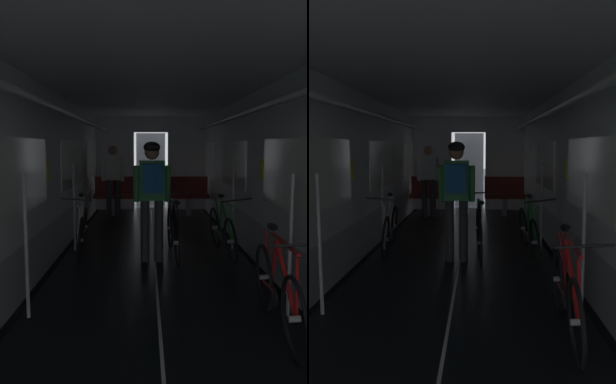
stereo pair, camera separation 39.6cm
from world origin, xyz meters
The scene contains 9 objects.
train_car_shell centered at (0.00, 3.60, 1.70)m, with size 3.14×12.34×2.57m.
bench_seat_far_left centered at (-0.90, 8.07, 0.57)m, with size 0.98×0.51×0.95m.
bench_seat_far_right centered at (0.90, 8.07, 0.57)m, with size 0.98×0.51×0.95m.
bicycle_green centered at (1.04, 4.37, 0.38)m, with size 0.44×1.69×0.95m.
bicycle_red centered at (1.05, 1.77, 0.38)m, with size 0.44×1.69×0.95m.
bicycle_white centered at (-1.11, 4.47, 0.38)m, with size 0.44×1.69×0.95m.
person_cyclist_aisle centered at (-0.04, 4.01, 1.07)m, with size 0.54×0.40×1.73m.
bicycle_black_in_aisle centered at (0.29, 4.28, 0.38)m, with size 0.44×1.69×0.94m.
person_standing_near_bench centered at (-0.90, 7.70, 0.98)m, with size 0.53×0.23×1.69m.
Camera 2 is at (0.28, -1.70, 1.64)m, focal length 37.88 mm.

